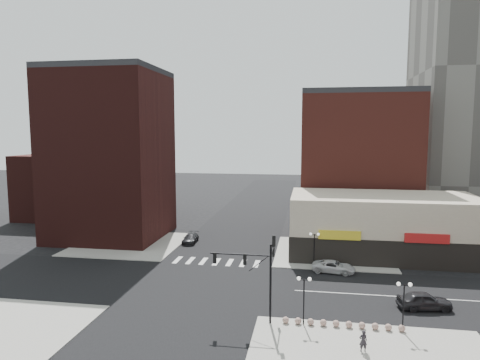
# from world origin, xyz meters

# --- Properties ---
(ground) EXTENTS (240.00, 240.00, 0.00)m
(ground) POSITION_xyz_m (0.00, 0.00, 0.00)
(ground) COLOR black
(ground) RESTS_ON ground
(road_ew) EXTENTS (200.00, 14.00, 0.02)m
(road_ew) POSITION_xyz_m (0.00, 0.00, 0.01)
(road_ew) COLOR black
(road_ew) RESTS_ON ground
(road_ns) EXTENTS (14.00, 200.00, 0.02)m
(road_ns) POSITION_xyz_m (0.00, 0.00, 0.01)
(road_ns) COLOR black
(road_ns) RESTS_ON ground
(sidewalk_nw) EXTENTS (15.00, 15.00, 0.12)m
(sidewalk_nw) POSITION_xyz_m (-14.50, 14.50, 0.06)
(sidewalk_nw) COLOR gray
(sidewalk_nw) RESTS_ON ground
(sidewalk_ne) EXTENTS (15.00, 15.00, 0.12)m
(sidewalk_ne) POSITION_xyz_m (14.50, 14.50, 0.06)
(sidewalk_ne) COLOR gray
(sidewalk_ne) RESTS_ON ground
(building_nw) EXTENTS (16.00, 15.00, 25.00)m
(building_nw) POSITION_xyz_m (-19.00, 18.50, 12.50)
(building_nw) COLOR #331210
(building_nw) RESTS_ON ground
(building_nw_low) EXTENTS (20.00, 18.00, 12.00)m
(building_nw_low) POSITION_xyz_m (-32.00, 34.00, 6.00)
(building_nw_low) COLOR #331210
(building_nw_low) RESTS_ON ground
(building_ne_midrise) EXTENTS (18.00, 15.00, 22.00)m
(building_ne_midrise) POSITION_xyz_m (19.00, 29.50, 11.00)
(building_ne_midrise) COLOR maroon
(building_ne_midrise) RESTS_ON ground
(building_ne_row) EXTENTS (24.20, 12.20, 8.00)m
(building_ne_row) POSITION_xyz_m (21.00, 15.00, 3.30)
(building_ne_row) COLOR beige
(building_ne_row) RESTS_ON ground
(traffic_signal) EXTENTS (5.59, 3.09, 7.77)m
(traffic_signal) POSITION_xyz_m (7.24, -7.83, 4.96)
(traffic_signal) COLOR black
(traffic_signal) RESTS_ON ground
(street_lamp_se_a) EXTENTS (1.22, 0.32, 4.16)m
(street_lamp_se_a) POSITION_xyz_m (11.00, -8.00, 3.29)
(street_lamp_se_a) COLOR black
(street_lamp_se_a) RESTS_ON sidewalk_se
(street_lamp_se_b) EXTENTS (1.22, 0.32, 4.16)m
(street_lamp_se_b) POSITION_xyz_m (19.00, -8.00, 3.29)
(street_lamp_se_b) COLOR black
(street_lamp_se_b) RESTS_ON sidewalk_se
(street_lamp_ne) EXTENTS (1.22, 0.32, 4.16)m
(street_lamp_ne) POSITION_xyz_m (12.00, 8.00, 3.29)
(street_lamp_ne) COLOR black
(street_lamp_ne) RESTS_ON sidewalk_ne
(bollard_row) EXTENTS (10.01, 0.56, 0.56)m
(bollard_row) POSITION_xyz_m (14.23, -8.00, 0.40)
(bollard_row) COLOR #A17C6F
(bollard_row) RESTS_ON sidewalk_se
(white_suv) EXTENTS (5.18, 2.91, 1.37)m
(white_suv) POSITION_xyz_m (14.27, 6.50, 0.68)
(white_suv) COLOR silver
(white_suv) RESTS_ON ground
(dark_sedan_east) EXTENTS (5.06, 2.60, 1.65)m
(dark_sedan_east) POSITION_xyz_m (21.97, -2.77, 0.82)
(dark_sedan_east) COLOR black
(dark_sedan_east) RESTS_ON ground
(dark_sedan_north) EXTENTS (2.06, 4.61, 1.31)m
(dark_sedan_north) POSITION_xyz_m (-5.93, 16.80, 0.66)
(dark_sedan_north) COLOR black
(dark_sedan_north) RESTS_ON ground
(pedestrian) EXTENTS (0.66, 0.49, 1.64)m
(pedestrian) POSITION_xyz_m (15.43, -11.81, 0.94)
(pedestrian) COLOR #252227
(pedestrian) RESTS_ON sidewalk_se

